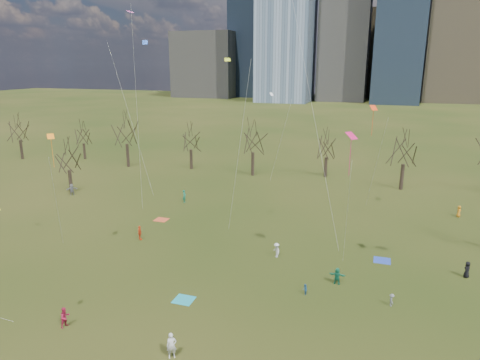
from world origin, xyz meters
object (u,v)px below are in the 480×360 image
(person_1, at_px, (172,346))
(person_4, at_px, (140,233))
(blanket_crimson, at_px, (161,220))
(blanket_teal, at_px, (184,300))
(blanket_navy, at_px, (382,260))
(person_2, at_px, (65,317))

(person_1, bearing_deg, person_4, 94.99)
(blanket_crimson, bearing_deg, person_1, -60.04)
(blanket_teal, height_order, blanket_navy, same)
(blanket_teal, height_order, blanket_crimson, same)
(blanket_teal, xyz_separation_m, person_1, (2.34, -6.64, 0.87))
(blanket_crimson, xyz_separation_m, person_2, (4.10, -22.00, 0.76))
(blanket_crimson, height_order, person_4, person_4)
(blanket_navy, height_order, person_4, person_4)
(person_2, bearing_deg, person_1, -79.68)
(person_1, relative_size, person_2, 1.14)
(person_4, bearing_deg, person_2, 146.56)
(blanket_teal, xyz_separation_m, blanket_crimson, (-10.70, 15.98, 0.00))
(blanket_teal, bearing_deg, person_1, -70.59)
(blanket_crimson, relative_size, person_1, 0.90)
(blanket_crimson, height_order, person_1, person_1)
(blanket_navy, distance_m, blanket_crimson, 26.17)
(blanket_teal, relative_size, blanket_navy, 1.00)
(person_2, xyz_separation_m, person_4, (-3.31, 15.74, 0.04))
(person_2, distance_m, person_4, 16.09)
(person_1, bearing_deg, person_2, 144.24)
(person_4, bearing_deg, blanket_crimson, -38.08)
(blanket_teal, xyz_separation_m, blanket_navy, (15.27, 12.67, 0.00))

